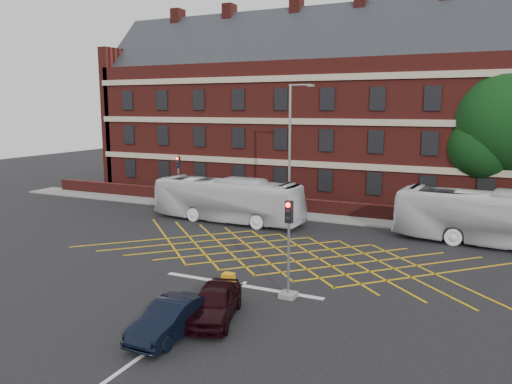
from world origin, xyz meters
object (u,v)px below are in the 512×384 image
at_px(bus_left, 228,200).
at_px(deciduous_tree, 505,129).
at_px(bus_right, 499,219).
at_px(traffic_light_far, 179,187).
at_px(car_navy, 171,318).
at_px(utility_cabinet, 228,284).
at_px(street_lamp, 290,175).
at_px(car_maroon, 215,302).
at_px(traffic_light_near, 288,258).
at_px(direction_signs, 182,189).

distance_m(bus_left, deciduous_tree, 21.01).
xyz_separation_m(bus_right, traffic_light_far, (-23.34, 1.26, 0.10)).
relative_size(car_navy, utility_cabinet, 3.97).
bearing_deg(deciduous_tree, traffic_light_far, -161.66).
relative_size(bus_right, street_lamp, 1.23).
xyz_separation_m(car_maroon, traffic_light_near, (1.76, 3.34, 1.07)).
bearing_deg(car_maroon, utility_cabinet, 90.42).
bearing_deg(traffic_light_near, direction_signs, 135.30).
distance_m(bus_right, car_maroon, 19.09).
xyz_separation_m(traffic_light_near, traffic_light_far, (-15.01, 14.10, 0.00)).
bearing_deg(car_maroon, bus_right, 42.11).
height_order(deciduous_tree, street_lamp, deciduous_tree).
bearing_deg(bus_right, car_maroon, 152.92).
bearing_deg(traffic_light_near, utility_cabinet, -161.52).
bearing_deg(street_lamp, car_maroon, -78.48).
bearing_deg(traffic_light_far, car_maroon, -52.78).
bearing_deg(car_navy, direction_signs, 122.11).
xyz_separation_m(deciduous_tree, traffic_light_far, (-23.44, -7.77, -4.81)).
bearing_deg(street_lamp, utility_cabinet, -79.33).
relative_size(bus_left, utility_cabinet, 11.51).
xyz_separation_m(bus_left, utility_cabinet, (6.81, -12.64, -1.08)).
bearing_deg(direction_signs, car_maroon, -53.62).
relative_size(bus_left, direction_signs, 5.14).
distance_m(bus_left, direction_signs, 7.25).
bearing_deg(traffic_light_far, street_lamp, -2.30).
distance_m(car_maroon, street_lamp, 17.60).
xyz_separation_m(car_maroon, traffic_light_far, (-13.24, 17.44, 1.07)).
xyz_separation_m(bus_left, car_navy, (6.79, -17.01, -0.93)).
xyz_separation_m(bus_left, traffic_light_far, (-5.70, 2.29, 0.19)).
bearing_deg(deciduous_tree, bus_right, -90.63).
height_order(traffic_light_far, direction_signs, traffic_light_far).
relative_size(car_maroon, deciduous_tree, 0.37).
xyz_separation_m(bus_left, traffic_light_near, (9.31, -11.80, 0.19)).
xyz_separation_m(deciduous_tree, utility_cabinet, (-10.93, -22.70, -6.09)).
bearing_deg(direction_signs, bus_left, -29.99).
relative_size(street_lamp, utility_cabinet, 9.89).
relative_size(car_navy, traffic_light_far, 0.91).
distance_m(bus_left, street_lamp, 4.86).
distance_m(car_navy, traffic_light_near, 5.89).
xyz_separation_m(bus_right, utility_cabinet, (-10.83, -13.67, -1.17)).
distance_m(traffic_light_near, street_lamp, 14.76).
relative_size(traffic_light_near, traffic_light_far, 1.00).
distance_m(traffic_light_near, traffic_light_far, 20.59).
bearing_deg(bus_left, traffic_light_near, -139.35).
bearing_deg(car_navy, utility_cabinet, 89.47).
xyz_separation_m(deciduous_tree, traffic_light_near, (-8.44, -21.87, -4.81)).
relative_size(car_maroon, street_lamp, 0.42).
xyz_separation_m(bus_right, traffic_light_near, (-8.34, -12.84, 0.10)).
bearing_deg(car_navy, car_maroon, 67.72).
xyz_separation_m(car_navy, deciduous_tree, (10.95, 27.08, 5.94)).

